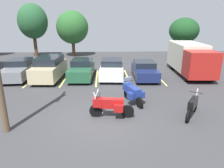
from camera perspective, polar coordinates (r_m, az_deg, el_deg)
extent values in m
cube|color=#38383A|center=(10.24, -2.87, -9.95)|extent=(44.00, 44.00, 0.10)
cylinder|color=black|center=(10.33, -4.52, -7.43)|extent=(0.66, 0.19, 0.65)
cylinder|color=black|center=(10.24, 4.34, -7.65)|extent=(0.66, 0.19, 0.65)
cube|color=#A51414|center=(10.08, -0.11, -5.40)|extent=(1.21, 0.47, 0.48)
cylinder|color=#B2B2B7|center=(10.15, -3.90, -5.34)|extent=(0.51, 0.12, 1.12)
cylinder|color=black|center=(9.98, -3.50, -3.09)|extent=(0.10, 0.62, 0.04)
cube|color=#A51414|center=(10.13, -4.02, -5.05)|extent=(0.48, 0.47, 0.43)
cube|color=#B2C1CC|center=(9.98, -4.36, -2.85)|extent=(0.21, 0.45, 0.39)
cube|color=#A51414|center=(9.83, 1.86, -6.80)|extent=(0.46, 0.28, 0.36)
cube|color=#A51414|center=(10.40, 1.95, -5.38)|extent=(0.46, 0.28, 0.36)
cylinder|color=black|center=(11.77, 22.25, -5.61)|extent=(0.46, 0.57, 0.62)
cylinder|color=black|center=(10.43, 20.56, -8.41)|extent=(0.46, 0.57, 0.62)
cube|color=black|center=(10.94, 21.69, -5.00)|extent=(0.87, 1.06, 0.45)
cylinder|color=#B2B2B7|center=(11.51, 22.35, -3.97)|extent=(0.35, 0.44, 1.09)
cylinder|color=black|center=(11.30, 22.51, -2.20)|extent=(0.52, 0.39, 0.04)
cylinder|color=black|center=(12.68, 4.17, -2.65)|extent=(0.32, 0.62, 0.61)
cylinder|color=black|center=(11.38, 7.74, -5.20)|extent=(0.32, 0.62, 0.61)
cube|color=navy|center=(11.87, 5.92, -1.94)|extent=(0.80, 1.27, 0.49)
cylinder|color=#B2B2B7|center=(12.45, 4.45, -1.10)|extent=(0.23, 0.49, 1.09)
cylinder|color=black|center=(12.24, 4.67, 0.80)|extent=(0.60, 0.24, 0.04)
cube|color=navy|center=(12.44, 4.42, -0.74)|extent=(0.62, 0.58, 0.44)
cube|color=#B2C1CC|center=(12.36, 4.36, 1.16)|extent=(0.47, 0.30, 0.39)
cube|color=navy|center=(11.47, 5.18, -3.32)|extent=(0.37, 0.50, 0.36)
cube|color=navy|center=(11.79, 8.23, -2.83)|extent=(0.37, 0.50, 0.36)
cube|color=#EAE066|center=(19.17, -28.52, 1.27)|extent=(0.12, 5.03, 0.01)
cube|color=#EAE066|center=(18.18, -21.06, 1.46)|extent=(0.12, 5.03, 0.01)
cube|color=#EAE066|center=(17.52, -12.90, 1.64)|extent=(0.12, 5.03, 0.01)
cube|color=#EAE066|center=(17.25, -4.29, 1.79)|extent=(0.12, 5.03, 0.01)
cube|color=#EAE066|center=(17.37, 4.39, 1.90)|extent=(0.12, 5.03, 0.01)
cube|color=#EAE066|center=(17.88, 12.76, 1.97)|extent=(0.12, 5.03, 0.01)
cube|color=slate|center=(18.57, -24.51, 3.40)|extent=(2.05, 4.76, 0.84)
cube|color=black|center=(18.81, -24.39, 5.64)|extent=(1.77, 2.15, 0.48)
cylinder|color=black|center=(16.93, -23.54, 1.21)|extent=(0.25, 0.68, 0.67)
cylinder|color=black|center=(17.49, -28.40, 1.02)|extent=(0.25, 0.68, 0.67)
cylinder|color=black|center=(19.89, -20.86, 3.79)|extent=(0.25, 0.68, 0.67)
cylinder|color=black|center=(20.36, -25.11, 3.57)|extent=(0.25, 0.68, 0.67)
cube|color=#C1B289|center=(17.35, -17.03, 3.71)|extent=(2.14, 4.65, 1.06)
cube|color=black|center=(17.34, -17.11, 6.44)|extent=(1.88, 2.90, 0.56)
cylinder|color=black|center=(15.79, -15.75, 0.95)|extent=(0.26, 0.70, 0.68)
cylinder|color=black|center=(16.32, -21.17, 0.94)|extent=(0.26, 0.70, 0.68)
cylinder|color=black|center=(18.68, -13.18, 3.67)|extent=(0.26, 0.70, 0.68)
cylinder|color=black|center=(19.12, -17.87, 3.60)|extent=(0.26, 0.70, 0.68)
cube|color=#235638|center=(17.27, -8.38, 3.79)|extent=(1.95, 4.73, 0.83)
cube|color=black|center=(17.37, -8.37, 6.10)|extent=(1.72, 2.08, 0.48)
cylinder|color=black|center=(15.74, -6.30, 1.37)|extent=(0.24, 0.64, 0.63)
cylinder|color=black|center=(15.96, -11.78, 1.32)|extent=(0.24, 0.64, 0.63)
cylinder|color=black|center=(18.79, -5.41, 4.07)|extent=(0.24, 0.64, 0.63)
cylinder|color=black|center=(18.98, -10.03, 4.01)|extent=(0.24, 0.64, 0.63)
cube|color=white|center=(17.21, -0.05, 3.89)|extent=(2.20, 4.66, 0.77)
cube|color=black|center=(17.43, -0.02, 6.19)|extent=(1.87, 2.32, 0.49)
cylinder|color=black|center=(15.79, 2.70, 1.60)|extent=(0.27, 0.70, 0.68)
cylinder|color=black|center=(15.83, -3.11, 1.64)|extent=(0.27, 0.70, 0.68)
cylinder|color=black|center=(18.77, 2.53, 4.19)|extent=(0.27, 0.70, 0.68)
cylinder|color=black|center=(18.81, -2.37, 4.22)|extent=(0.27, 0.70, 0.68)
cube|color=navy|center=(17.14, 9.05, 3.53)|extent=(1.98, 4.33, 0.73)
cube|color=black|center=(17.21, 9.04, 5.60)|extent=(1.74, 2.07, 0.44)
cylinder|color=black|center=(15.98, 12.52, 1.38)|extent=(0.25, 0.69, 0.68)
cylinder|color=black|center=(15.71, 7.06, 1.40)|extent=(0.25, 0.69, 0.68)
cylinder|color=black|center=(18.71, 10.66, 3.85)|extent=(0.25, 0.69, 0.68)
cylinder|color=black|center=(18.49, 5.98, 3.90)|extent=(0.25, 0.69, 0.68)
cube|color=#A51E19|center=(17.18, 23.58, 5.03)|extent=(2.40, 1.95, 2.04)
cube|color=beige|center=(20.14, 20.13, 7.45)|extent=(2.56, 4.80, 2.30)
cylinder|color=black|center=(17.84, 26.01, 2.04)|extent=(0.35, 0.92, 0.90)
cylinder|color=black|center=(17.09, 20.12, 2.15)|extent=(0.35, 0.92, 0.90)
cylinder|color=black|center=(21.62, 21.38, 5.07)|extent=(0.35, 0.92, 0.90)
cylinder|color=black|center=(21.01, 16.41, 5.24)|extent=(0.35, 0.92, 0.90)
cylinder|color=#4C3823|center=(28.02, -10.67, 9.35)|extent=(0.42, 0.42, 1.63)
ellipsoid|color=#285B28|center=(27.77, -11.02, 15.27)|extent=(4.08, 4.08, 4.17)
cylinder|color=#4C3823|center=(29.02, -20.54, 9.49)|extent=(0.42, 0.42, 2.30)
ellipsoid|color=#23512D|center=(28.81, -21.27, 16.02)|extent=(3.67, 3.67, 4.34)
cylinder|color=#4C3823|center=(28.27, 18.98, 8.96)|extent=(0.37, 0.37, 1.81)
ellipsoid|color=#19421E|center=(28.05, 19.49, 13.94)|extent=(3.67, 3.67, 3.13)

